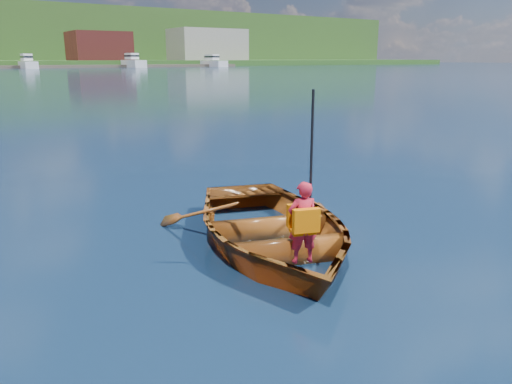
% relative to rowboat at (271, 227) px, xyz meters
% --- Properties ---
extents(ground, '(600.00, 600.00, 0.00)m').
position_rel_rowboat_xyz_m(ground, '(1.11, -0.50, -0.29)').
color(ground, '#112146').
rests_on(ground, ground).
extents(rowboat, '(4.20, 4.97, 0.88)m').
position_rel_rowboat_xyz_m(rowboat, '(0.00, 0.00, 0.00)').
color(rowboat, brown).
rests_on(rowboat, ground).
extents(child_paddler, '(0.45, 0.42, 2.18)m').
position_rel_rowboat_xyz_m(child_paddler, '(-0.14, -0.90, 0.37)').
color(child_paddler, red).
rests_on(child_paddler, ground).
extents(marina_yachts, '(141.73, 12.58, 4.39)m').
position_rel_rowboat_xyz_m(marina_yachts, '(14.33, 142.81, 1.10)').
color(marina_yachts, white).
rests_on(marina_yachts, ground).
extents(hillside_trees, '(254.16, 81.34, 22.88)m').
position_rel_rowboat_xyz_m(hillside_trees, '(49.39, 230.25, 16.08)').
color(hillside_trees, '#382314').
rests_on(hillside_trees, ground).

